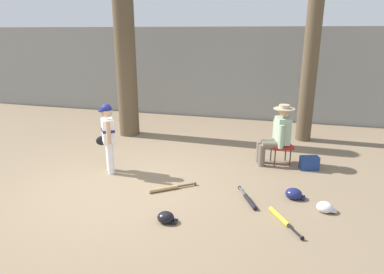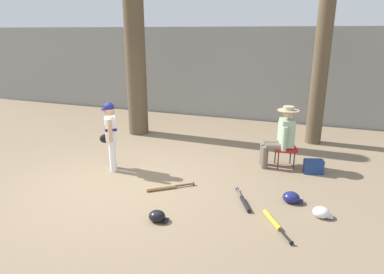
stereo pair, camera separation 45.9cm
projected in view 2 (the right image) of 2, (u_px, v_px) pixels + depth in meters
ground_plane at (120, 187)px, 5.84m from camera, size 60.00×60.00×0.00m
concrete_back_wall at (214, 73)px, 10.42m from camera, size 18.00×0.36×2.66m
tree_near_player at (135, 52)px, 8.34m from camera, size 0.80×0.80×4.93m
tree_behind_spectator at (321, 62)px, 7.62m from camera, size 0.53×0.53×4.30m
young_ballplayer at (110, 132)px, 6.36m from camera, size 0.52×0.50×1.31m
folding_stool at (285, 149)px, 6.61m from camera, size 0.50×0.50×0.41m
seated_spectator at (281, 135)px, 6.53m from camera, size 0.68×0.53×1.20m
handbag_beside_stool at (313, 166)px, 6.36m from camera, size 0.38×0.27×0.26m
bat_yellow_trainer at (274, 222)px, 4.69m from camera, size 0.48×0.71×0.07m
bat_black_composite at (244, 202)px, 5.24m from camera, size 0.39×0.70×0.07m
bat_wood_tan at (165, 187)px, 5.73m from camera, size 0.69×0.55×0.07m
batting_helmet_navy at (291, 198)px, 5.29m from camera, size 0.31×0.24×0.18m
batting_helmet_black at (157, 216)px, 4.77m from camera, size 0.28×0.22×0.16m
batting_helmet_white at (321, 212)px, 4.87m from camera, size 0.28×0.22×0.16m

